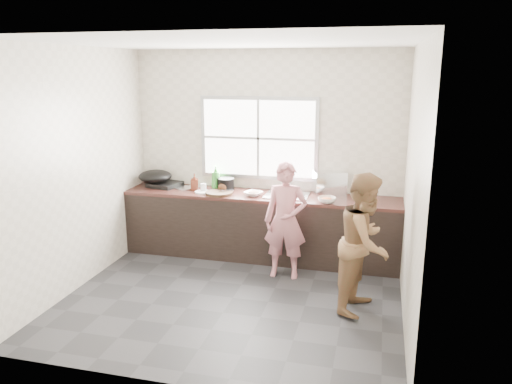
% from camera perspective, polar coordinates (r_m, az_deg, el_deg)
% --- Properties ---
extents(floor, '(3.60, 3.20, 0.01)m').
position_cam_1_polar(floor, '(5.62, -2.67, -12.02)').
color(floor, '#272729').
rests_on(floor, ground).
extents(ceiling, '(3.60, 3.20, 0.01)m').
position_cam_1_polar(ceiling, '(5.06, -3.03, 16.78)').
color(ceiling, silver).
rests_on(ceiling, wall_back).
extents(wall_back, '(3.60, 0.01, 2.70)m').
position_cam_1_polar(wall_back, '(6.69, 1.17, 4.46)').
color(wall_back, beige).
rests_on(wall_back, ground).
extents(wall_left, '(0.01, 3.20, 2.70)m').
position_cam_1_polar(wall_left, '(5.94, -19.75, 2.42)').
color(wall_left, beige).
rests_on(wall_left, ground).
extents(wall_right, '(0.01, 3.20, 2.70)m').
position_cam_1_polar(wall_right, '(4.96, 17.52, 0.44)').
color(wall_right, beige).
rests_on(wall_right, ground).
extents(wall_front, '(3.60, 0.01, 2.70)m').
position_cam_1_polar(wall_front, '(3.71, -10.07, -3.58)').
color(wall_front, silver).
rests_on(wall_front, ground).
extents(cabinet, '(3.60, 0.62, 0.82)m').
position_cam_1_polar(cabinet, '(6.62, 0.52, -4.03)').
color(cabinet, black).
rests_on(cabinet, floor).
extents(countertop, '(3.60, 0.64, 0.04)m').
position_cam_1_polar(countertop, '(6.50, 0.52, -0.42)').
color(countertop, '#351A15').
rests_on(countertop, cabinet).
extents(sink, '(0.55, 0.45, 0.02)m').
position_cam_1_polar(sink, '(6.42, 3.56, -0.39)').
color(sink, silver).
rests_on(sink, countertop).
extents(faucet, '(0.02, 0.02, 0.30)m').
position_cam_1_polar(faucet, '(6.58, 3.90, 1.25)').
color(faucet, silver).
rests_on(faucet, countertop).
extents(window_frame, '(1.60, 0.05, 1.10)m').
position_cam_1_polar(window_frame, '(6.67, 0.31, 6.17)').
color(window_frame, '#9EA0A5').
rests_on(window_frame, wall_back).
extents(window_glazing, '(1.50, 0.01, 1.00)m').
position_cam_1_polar(window_glazing, '(6.65, 0.26, 6.15)').
color(window_glazing, white).
rests_on(window_glazing, window_frame).
extents(woman, '(0.49, 0.33, 1.31)m').
position_cam_1_polar(woman, '(5.94, 3.40, -3.70)').
color(woman, '#C0737B').
rests_on(woman, floor).
extents(person_side, '(0.72, 0.83, 1.45)m').
position_cam_1_polar(person_side, '(5.23, 12.35, -5.69)').
color(person_side, brown).
rests_on(person_side, floor).
extents(cutting_board, '(0.46, 0.46, 0.04)m').
position_cam_1_polar(cutting_board, '(6.50, -4.23, -0.12)').
color(cutting_board, black).
rests_on(cutting_board, countertop).
extents(cleaver, '(0.20, 0.20, 0.01)m').
position_cam_1_polar(cleaver, '(6.54, -3.43, 0.21)').
color(cleaver, '#AFB1B6').
rests_on(cleaver, cutting_board).
extents(bowl_mince, '(0.28, 0.28, 0.06)m').
position_cam_1_polar(bowl_mince, '(6.41, -0.29, -0.18)').
color(bowl_mince, white).
rests_on(bowl_mince, countertop).
extents(bowl_crabs, '(0.23, 0.23, 0.06)m').
position_cam_1_polar(bowl_crabs, '(6.14, 8.09, -0.96)').
color(bowl_crabs, silver).
rests_on(bowl_crabs, countertop).
extents(bowl_held, '(0.23, 0.23, 0.07)m').
position_cam_1_polar(bowl_held, '(6.21, 3.59, -0.63)').
color(bowl_held, white).
rests_on(bowl_held, countertop).
extents(black_pot, '(0.29, 0.29, 0.16)m').
position_cam_1_polar(black_pot, '(6.70, -3.47, 0.89)').
color(black_pot, black).
rests_on(black_pot, countertop).
extents(plate_food, '(0.23, 0.23, 0.02)m').
position_cam_1_polar(plate_food, '(6.61, -6.11, 0.01)').
color(plate_food, white).
rests_on(plate_food, countertop).
extents(bottle_green, '(0.13, 0.13, 0.32)m').
position_cam_1_polar(bottle_green, '(6.77, -4.61, 1.70)').
color(bottle_green, '#2D842B').
rests_on(bottle_green, countertop).
extents(bottle_brown_tall, '(0.12, 0.12, 0.20)m').
position_cam_1_polar(bottle_brown_tall, '(6.75, -7.04, 1.08)').
color(bottle_brown_tall, '#4E2013').
rests_on(bottle_brown_tall, countertop).
extents(bottle_brown_short, '(0.13, 0.13, 0.15)m').
position_cam_1_polar(bottle_brown_short, '(6.64, -3.81, 0.70)').
color(bottle_brown_short, '#412110').
rests_on(bottle_brown_short, countertop).
extents(glass_jar, '(0.09, 0.09, 0.11)m').
position_cam_1_polar(glass_jar, '(6.65, -6.03, 0.49)').
color(glass_jar, white).
rests_on(glass_jar, countertop).
extents(burner, '(0.46, 0.46, 0.06)m').
position_cam_1_polar(burner, '(7.03, -10.35, 0.86)').
color(burner, black).
rests_on(burner, countertop).
extents(wok, '(0.60, 0.60, 0.17)m').
position_cam_1_polar(wok, '(7.02, -11.45, 1.77)').
color(wok, black).
rests_on(wok, burner).
extents(dish_rack, '(0.48, 0.41, 0.30)m').
position_cam_1_polar(dish_rack, '(6.54, 8.37, 1.06)').
color(dish_rack, silver).
rests_on(dish_rack, countertop).
extents(pot_lid_left, '(0.31, 0.31, 0.01)m').
position_cam_1_polar(pot_lid_left, '(6.88, -8.20, 0.47)').
color(pot_lid_left, silver).
rests_on(pot_lid_left, countertop).
extents(pot_lid_right, '(0.29, 0.29, 0.01)m').
position_cam_1_polar(pot_lid_right, '(6.98, -6.72, 0.72)').
color(pot_lid_right, silver).
rests_on(pot_lid_right, countertop).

